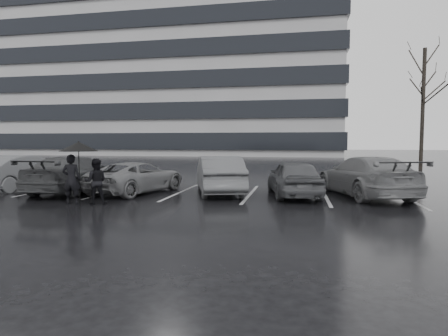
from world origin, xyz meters
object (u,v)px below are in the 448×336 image
object	(u,v)px
car_west_a	(219,175)
pedestrian_right	(96,181)
car_main	(294,178)
car_west_c	(76,174)
car_west_d	(24,172)
car_west_b	(138,177)
car_east	(365,176)
tree_north	(423,109)
pedestrian_left	(72,179)

from	to	relation	value
car_west_a	pedestrian_right	world-z (taller)	pedestrian_right
car_main	car_west_c	world-z (taller)	car_west_c
car_west_a	car_west_d	world-z (taller)	car_west_a
car_west_b	car_east	size ratio (longest dim) A/B	0.86
pedestrian_right	car_west_d	bearing A→B (deg)	-52.65
car_west_b	tree_north	bearing A→B (deg)	-119.39
car_west_b	car_west_c	xyz separation A→B (m)	(-2.48, -0.33, 0.11)
car_main	car_east	distance (m)	2.63
car_west_b	pedestrian_right	xyz separation A→B (m)	(-0.17, -2.84, 0.13)
car_west_a	car_west_c	distance (m)	5.75
car_east	pedestrian_right	size ratio (longest dim) A/B	3.46
car_west_d	pedestrian_left	bearing A→B (deg)	152.73
car_west_a	car_west_c	xyz separation A→B (m)	(-5.70, -0.77, -0.01)
car_west_a	tree_north	world-z (taller)	tree_north
car_west_a	pedestrian_left	bearing A→B (deg)	21.35
car_west_b	pedestrian_left	distance (m)	3.13
pedestrian_right	tree_north	world-z (taller)	tree_north
car_west_c	car_east	size ratio (longest dim) A/B	0.97
car_west_a	pedestrian_right	xyz separation A→B (m)	(-3.39, -3.28, 0.01)
car_west_b	tree_north	world-z (taller)	tree_north
car_west_c	car_west_b	bearing A→B (deg)	-171.81
car_west_a	car_main	bearing A→B (deg)	156.45
car_west_a	car_east	size ratio (longest dim) A/B	0.87
car_west_a	pedestrian_right	size ratio (longest dim) A/B	3.00
pedestrian_left	tree_north	distance (m)	24.11
car_main	pedestrian_right	bearing A→B (deg)	14.77
pedestrian_left	car_west_c	bearing A→B (deg)	-70.88
car_west_d	car_west_a	bearing A→B (deg)	-169.22
car_west_c	car_west_d	bearing A→B (deg)	-8.81
car_main	car_west_a	size ratio (longest dim) A/B	0.90
car_west_d	pedestrian_left	world-z (taller)	pedestrian_left
pedestrian_right	tree_north	size ratio (longest dim) A/B	0.17
car_west_b	car_west_c	distance (m)	2.51
car_west_b	pedestrian_right	bearing A→B (deg)	102.06
tree_north	car_east	bearing A→B (deg)	-113.39
car_west_b	car_west_c	world-z (taller)	car_west_c
car_west_b	tree_north	size ratio (longest dim) A/B	0.51
car_east	car_west_b	bearing A→B (deg)	-12.85
car_west_c	tree_north	bearing A→B (deg)	-138.01
car_west_b	pedestrian_left	xyz separation A→B (m)	(-0.94, -2.98, 0.20)
car_east	pedestrian_left	bearing A→B (deg)	3.56
car_main	car_west_a	xyz separation A→B (m)	(-2.88, 0.27, 0.05)
car_main	car_west_c	distance (m)	8.59
car_west_c	car_west_d	xyz separation A→B (m)	(-2.75, 0.46, 0.01)
car_main	pedestrian_left	xyz separation A→B (m)	(-7.03, -3.15, 0.13)
car_west_d	pedestrian_left	size ratio (longest dim) A/B	2.73
pedestrian_left	pedestrian_right	xyz separation A→B (m)	(0.77, 0.14, -0.07)
car_west_a	pedestrian_left	world-z (taller)	pedestrian_left
car_west_c	tree_north	xyz separation A→B (m)	(17.33, 15.24, 3.53)
car_west_d	car_east	size ratio (longest dim) A/B	0.86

